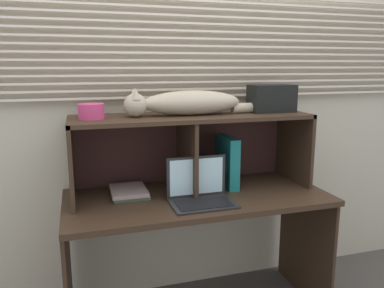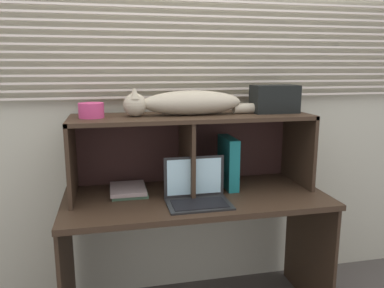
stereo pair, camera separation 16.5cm
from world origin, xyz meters
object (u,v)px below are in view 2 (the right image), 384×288
(cat, at_px, (188,103))
(storage_box, at_px, (275,99))
(book_stack, at_px, (128,190))
(laptop, at_px, (197,193))
(binder_upright, at_px, (228,162))
(small_basket, at_px, (91,110))

(cat, relative_size, storage_box, 3.43)
(cat, bearing_deg, book_stack, 179.66)
(cat, xyz_separation_m, storage_box, (0.50, 0.00, 0.01))
(laptop, bearing_deg, cat, 89.87)
(book_stack, bearing_deg, cat, -0.34)
(laptop, height_order, book_stack, laptop)
(book_stack, height_order, storage_box, storage_box)
(cat, height_order, laptop, cat)
(cat, xyz_separation_m, book_stack, (-0.34, 0.00, -0.47))
(laptop, xyz_separation_m, storage_box, (0.50, 0.21, 0.45))
(binder_upright, height_order, book_stack, binder_upright)
(small_basket, distance_m, storage_box, 1.02)
(book_stack, xyz_separation_m, storage_box, (0.84, -0.00, 0.48))
(cat, bearing_deg, binder_upright, 0.00)
(laptop, xyz_separation_m, small_basket, (-0.51, 0.21, 0.41))
(book_stack, height_order, small_basket, small_basket)
(binder_upright, relative_size, small_basket, 2.25)
(small_basket, bearing_deg, book_stack, 0.66)
(small_basket, bearing_deg, cat, 0.00)
(cat, height_order, binder_upright, cat)
(cat, xyz_separation_m, small_basket, (-0.51, 0.00, -0.03))
(cat, xyz_separation_m, binder_upright, (0.23, 0.00, -0.34))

